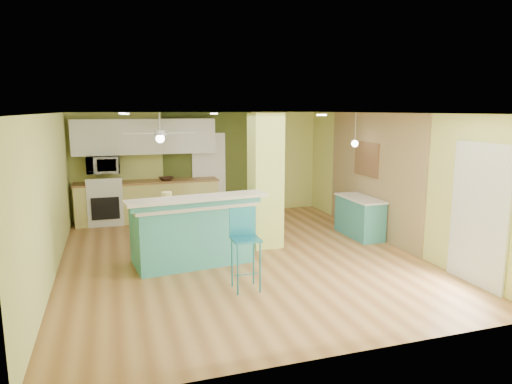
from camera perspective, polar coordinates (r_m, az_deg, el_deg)
floor at (r=8.15m, az=-2.06°, el=-8.08°), size 6.00×7.00×0.01m
ceiling at (r=7.74m, az=-2.18°, el=9.85°), size 6.00×7.00×0.01m
wall_back at (r=11.23m, az=-6.97°, el=3.49°), size 6.00×0.01×2.50m
wall_front at (r=4.65m, az=9.71°, el=-6.24°), size 6.00×0.01×2.50m
wall_left at (r=7.62m, az=-24.42°, el=-0.56°), size 0.01×7.00×2.50m
wall_right at (r=9.12m, az=16.38°, el=1.59°), size 0.01×7.00×2.50m
wood_panel at (r=9.61m, az=14.30°, el=2.11°), size 0.02×3.40×2.50m
olive_accent at (r=11.25m, az=-5.95°, el=3.53°), size 2.20×0.02×2.50m
interior_door at (r=11.26m, az=-5.90°, el=2.25°), size 0.82×0.05×2.00m
french_door at (r=7.37m, az=26.09°, el=-2.61°), size 0.04×1.08×2.10m
column at (r=8.51m, az=1.19°, el=1.41°), size 0.55×0.55×2.50m
kitchen_run at (r=10.88m, az=-13.31°, el=-1.08°), size 3.25×0.63×0.94m
stove at (r=10.85m, az=-18.31°, el=-1.42°), size 0.76×0.66×1.08m
upper_cabinets at (r=10.82m, az=-13.69°, el=6.75°), size 3.20×0.34×0.80m
microwave at (r=10.72m, az=-18.57°, el=3.25°), size 0.70×0.48×0.39m
ceiling_fan at (r=9.52m, az=-11.91°, el=7.15°), size 1.41×1.41×0.61m
pendant_lamp at (r=9.49m, az=12.25°, el=5.96°), size 0.14×0.14×0.69m
wall_decor at (r=9.73m, az=13.64°, el=4.02°), size 0.03×0.90×0.70m
peninsula at (r=7.77m, az=-8.10°, el=-4.77°), size 2.30×1.45×1.21m
bar_stool at (r=6.55m, az=-1.47°, el=-5.44°), size 0.40×0.40×1.18m
side_counter at (r=9.56m, az=12.80°, el=-3.02°), size 0.53×1.25×0.80m
fruit_bowl at (r=10.75m, az=-11.16°, el=1.63°), size 0.42×0.42×0.08m
canister at (r=7.62m, az=-11.07°, el=-0.67°), size 0.17×0.17×0.18m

